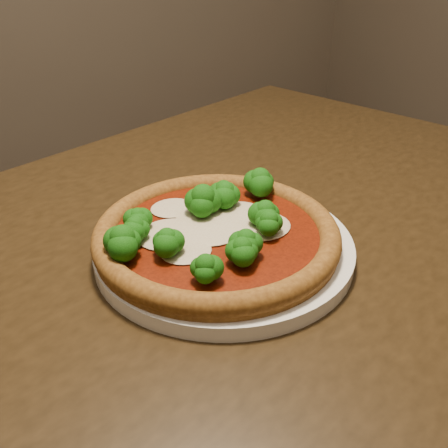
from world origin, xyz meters
TOP-DOWN VIEW (x-y plane):
  - dining_table at (-0.13, -0.16)m, footprint 1.45×1.13m
  - plate at (-0.11, -0.19)m, footprint 0.31×0.31m
  - pizza at (-0.12, -0.19)m, footprint 0.29×0.29m

SIDE VIEW (x-z plane):
  - dining_table at x=-0.13m, z-range 0.28..1.03m
  - plate at x=-0.11m, z-range 0.75..0.77m
  - pizza at x=-0.12m, z-range 0.75..0.82m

